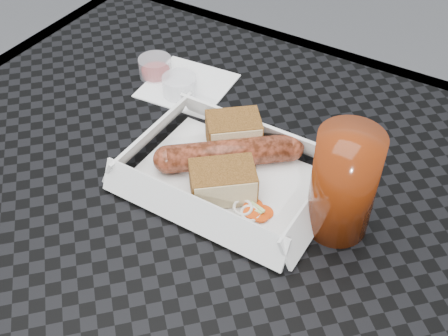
% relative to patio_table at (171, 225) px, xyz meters
% --- Properties ---
extents(patio_table, '(0.80, 0.80, 0.74)m').
position_rel_patio_table_xyz_m(patio_table, '(0.00, 0.00, 0.00)').
color(patio_table, black).
rests_on(patio_table, ground).
extents(food_tray, '(0.22, 0.15, 0.00)m').
position_rel_patio_table_xyz_m(food_tray, '(0.06, 0.04, 0.08)').
color(food_tray, white).
rests_on(food_tray, patio_table).
extents(bratwurst, '(0.15, 0.13, 0.04)m').
position_rel_patio_table_xyz_m(bratwurst, '(0.05, 0.07, 0.10)').
color(bratwurst, maroon).
rests_on(bratwurst, food_tray).
extents(bread_near, '(0.08, 0.08, 0.04)m').
position_rel_patio_table_xyz_m(bread_near, '(0.03, 0.10, 0.10)').
color(bread_near, brown).
rests_on(bread_near, food_tray).
extents(bread_far, '(0.09, 0.09, 0.04)m').
position_rel_patio_table_xyz_m(bread_far, '(0.07, 0.02, 0.10)').
color(bread_far, brown).
rests_on(bread_far, food_tray).
extents(veg_garnish, '(0.03, 0.03, 0.00)m').
position_rel_patio_table_xyz_m(veg_garnish, '(0.11, 0.01, 0.08)').
color(veg_garnish, '#E24009').
rests_on(veg_garnish, food_tray).
extents(napkin, '(0.13, 0.13, 0.00)m').
position_rel_patio_table_xyz_m(napkin, '(-0.09, 0.19, 0.08)').
color(napkin, white).
rests_on(napkin, patio_table).
extents(condiment_cup_sauce, '(0.05, 0.05, 0.03)m').
position_rel_patio_table_xyz_m(condiment_cup_sauce, '(-0.15, 0.18, 0.09)').
color(condiment_cup_sauce, maroon).
rests_on(condiment_cup_sauce, patio_table).
extents(condiment_cup_empty, '(0.05, 0.05, 0.03)m').
position_rel_patio_table_xyz_m(condiment_cup_empty, '(-0.09, 0.16, 0.09)').
color(condiment_cup_empty, silver).
rests_on(condiment_cup_empty, patio_table).
extents(drink_glass, '(0.07, 0.07, 0.13)m').
position_rel_patio_table_xyz_m(drink_glass, '(0.20, 0.05, 0.14)').
color(drink_glass, '#632008').
rests_on(drink_glass, patio_table).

